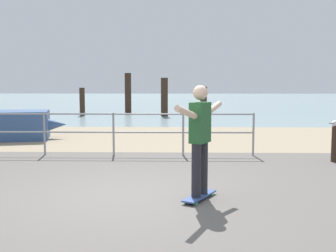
% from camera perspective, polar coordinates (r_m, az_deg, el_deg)
% --- Properties ---
extents(ground_plane, '(24.00, 10.00, 0.04)m').
position_cam_1_polar(ground_plane, '(5.68, -6.19, -12.27)').
color(ground_plane, '#605B56').
rests_on(ground_plane, ground).
extents(beach_strip, '(24.00, 6.00, 0.04)m').
position_cam_1_polar(beach_strip, '(13.48, -1.75, -1.59)').
color(beach_strip, tan).
rests_on(beach_strip, ground).
extents(sea_surface, '(72.00, 50.00, 0.04)m').
position_cam_1_polar(sea_surface, '(41.39, 0.34, 3.52)').
color(sea_surface, '#849EA3').
rests_on(sea_surface, ground).
extents(railing_fence, '(10.16, 0.05, 1.05)m').
position_cam_1_polar(railing_fence, '(10.51, -16.59, -0.14)').
color(railing_fence, gray).
rests_on(railing_fence, ground).
extents(skateboard, '(0.56, 0.80, 0.08)m').
position_cam_1_polar(skateboard, '(6.38, 4.34, -9.56)').
color(skateboard, '#334C8C').
rests_on(skateboard, ground).
extents(skateboarder, '(0.77, 1.31, 1.65)m').
position_cam_1_polar(skateboarder, '(6.19, 4.41, -1.06)').
color(skateboarder, '#26262B').
rests_on(skateboarder, skateboard).
extents(bollard_short, '(0.18, 0.18, 0.81)m').
position_cam_1_polar(bollard_short, '(9.94, 21.97, -2.38)').
color(bollard_short, '#332319').
rests_on(bollard_short, ground).
extents(groyne_post_0, '(0.28, 0.28, 1.50)m').
position_cam_1_polar(groyne_post_0, '(22.76, -11.67, 3.27)').
color(groyne_post_0, '#332319').
rests_on(groyne_post_0, ground).
extents(groyne_post_1, '(0.38, 0.38, 2.33)m').
position_cam_1_polar(groyne_post_1, '(24.49, -5.50, 4.52)').
color(groyne_post_1, '#332319').
rests_on(groyne_post_1, ground).
extents(groyne_post_2, '(0.37, 0.37, 2.02)m').
position_cam_1_polar(groyne_post_2, '(21.83, -0.50, 3.97)').
color(groyne_post_2, '#332319').
rests_on(groyne_post_2, ground).
extents(groyne_post_3, '(0.38, 0.38, 1.53)m').
position_cam_1_polar(groyne_post_3, '(24.32, 4.90, 3.58)').
color(groyne_post_3, '#332319').
rests_on(groyne_post_3, ground).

